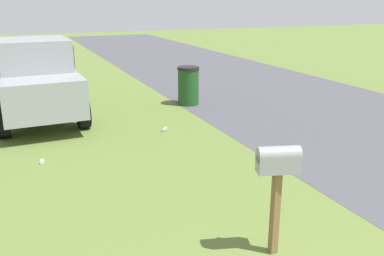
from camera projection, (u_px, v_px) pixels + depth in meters
mailbox at (278, 169)px, 4.89m from camera, size 0.33×0.54×1.41m
pickup_truck at (35, 76)px, 10.93m from camera, size 5.35×2.19×2.09m
trash_bin at (188, 86)px, 12.37m from camera, size 0.65×0.65×1.13m
litter_bottle_by_mailbox at (164, 129)px, 10.02m from camera, size 0.21×0.20×0.07m
litter_cup_midfield_a at (42, 161)px, 8.02m from camera, size 0.11×0.09×0.08m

